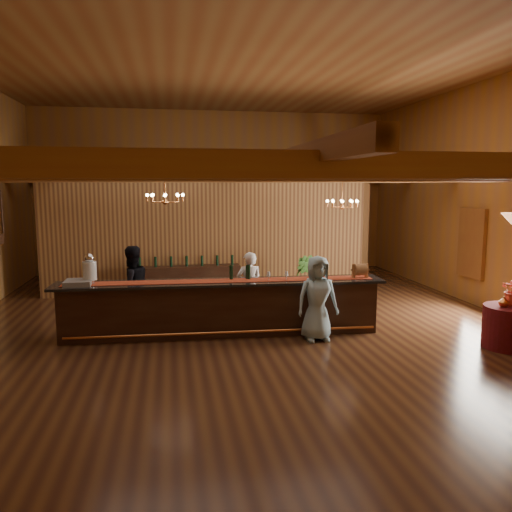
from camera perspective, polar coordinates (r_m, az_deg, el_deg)
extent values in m
plane|color=#4F2F18|center=(10.90, -1.30, -7.86)|extent=(14.00, 14.00, 0.00)
plane|color=brown|center=(10.77, -1.40, 21.53)|extent=(14.00, 14.00, 0.00)
cube|color=#9F6829|center=(17.44, -4.76, 7.27)|extent=(12.00, 0.10, 5.50)
cube|color=#9F6829|center=(3.71, 14.80, 3.98)|extent=(12.00, 0.10, 5.50)
cube|color=#9F6829|center=(12.82, 26.40, 6.16)|extent=(0.10, 14.00, 5.50)
cube|color=brown|center=(5.11, 7.90, 10.28)|extent=(11.90, 0.20, 0.28)
cube|color=brown|center=(7.53, 2.05, 9.63)|extent=(11.90, 0.20, 0.28)
cube|color=brown|center=(9.99, -0.93, 9.26)|extent=(11.90, 0.20, 0.28)
cube|color=brown|center=(12.46, -2.73, 9.03)|extent=(11.90, 0.20, 0.28)
cube|color=brown|center=(14.95, -3.92, 8.86)|extent=(11.90, 0.20, 0.28)
cube|color=brown|center=(17.24, -4.72, 8.75)|extent=(11.90, 0.20, 0.28)
cube|color=brown|center=(10.79, -26.06, 9.11)|extent=(0.18, 13.90, 0.22)
cube|color=brown|center=(10.49, -1.36, 9.97)|extent=(0.18, 13.90, 0.22)
cube|color=brown|center=(12.00, 20.71, 9.22)|extent=(0.18, 13.90, 0.22)
cube|color=brown|center=(15.22, -20.98, 2.30)|extent=(0.20, 0.20, 3.20)
cube|color=brown|center=(16.11, 12.29, 2.94)|extent=(0.20, 0.20, 3.20)
cube|color=olive|center=(13.98, -5.48, 2.12)|extent=(9.00, 0.18, 3.10)
cube|color=white|center=(13.69, 23.46, 1.36)|extent=(0.12, 1.05, 1.75)
cube|color=#311F13|center=(16.25, -0.69, -0.55)|extent=(1.20, 0.60, 1.10)
cube|color=#9B6239|center=(16.07, -11.31, -0.99)|extent=(1.00, 0.60, 1.00)
cube|color=#311F13|center=(10.13, -3.95, -6.07)|extent=(6.28, 0.94, 1.04)
cube|color=black|center=(10.01, -3.98, -3.03)|extent=(6.60, 1.09, 0.05)
cube|color=maroon|center=(10.00, -3.98, -2.85)|extent=(6.16, 0.67, 0.01)
cylinder|color=#D0783C|center=(9.83, -3.68, -8.72)|extent=(6.04, 0.30, 0.05)
cylinder|color=silver|center=(10.22, -18.41, -2.82)|extent=(0.18, 0.18, 0.08)
cylinder|color=silver|center=(10.19, -18.47, -1.60)|extent=(0.26, 0.26, 0.36)
sphere|color=silver|center=(10.15, -18.53, -0.21)|extent=(0.18, 0.18, 0.18)
cube|color=gray|center=(10.16, -19.63, -2.88)|extent=(0.50, 0.50, 0.10)
cube|color=#9B6239|center=(10.44, 11.09, -1.72)|extent=(0.06, 0.06, 0.30)
cube|color=#9B6239|center=(10.54, 12.52, -1.67)|extent=(0.06, 0.06, 0.30)
cylinder|color=#9B6239|center=(10.48, 11.81, -1.53)|extent=(0.24, 0.24, 0.24)
cylinder|color=black|center=(10.12, -2.85, -1.89)|extent=(0.07, 0.07, 0.30)
cylinder|color=black|center=(10.15, -0.99, -1.85)|extent=(0.07, 0.07, 0.30)
cylinder|color=black|center=(10.15, -0.85, -1.85)|extent=(0.07, 0.07, 0.30)
cube|color=#311F13|center=(13.75, -7.89, -2.83)|extent=(2.91, 0.60, 0.81)
cylinder|color=#5A0E19|center=(10.44, 26.88, -7.25)|extent=(0.91, 0.91, 0.79)
cylinder|color=#D0783C|center=(11.09, -10.37, 7.56)|extent=(0.02, 0.02, 0.57)
sphere|color=#D0783C|center=(11.10, -10.33, 6.09)|extent=(0.12, 0.12, 0.12)
torus|color=#D0783C|center=(11.09, -10.34, 6.61)|extent=(0.80, 0.80, 0.04)
cylinder|color=#D0783C|center=(12.59, 9.83, 7.21)|extent=(0.02, 0.02, 0.74)
sphere|color=#D0783C|center=(12.60, 9.79, 5.52)|extent=(0.12, 0.12, 0.12)
torus|color=#D0783C|center=(12.60, 9.80, 5.98)|extent=(0.80, 0.80, 0.04)
imported|color=white|center=(11.00, -0.76, -3.54)|extent=(0.57, 0.38, 1.55)
imported|color=black|center=(10.82, -14.03, -3.47)|extent=(1.07, 1.00, 1.75)
imported|color=#90B9CA|center=(9.75, 7.03, -4.82)|extent=(0.83, 0.56, 1.66)
imported|color=#346825|center=(13.46, 5.35, -2.25)|extent=(0.79, 0.72, 1.17)
imported|color=#D0783C|center=(10.22, 26.49, -4.39)|extent=(0.17, 0.17, 0.31)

